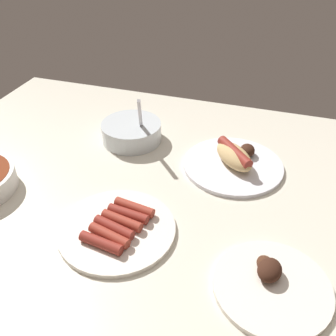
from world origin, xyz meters
The scene contains 5 objects.
ground_plane centered at (0.00, 0.00, -1.50)cm, with size 120.00×90.00×3.00cm, color silver.
plate_grilled_meat centered at (30.16, -20.29, 0.84)cm, with size 19.99×19.99×4.04cm.
bowl_coleslaw centered at (-10.02, 16.14, 2.82)cm, with size 15.85×15.85×15.36cm.
plate_hotdog_assembled centered at (18.17, 12.31, 1.71)cm, with size 24.10×24.10×5.61cm.
plate_sausages centered at (0.48, -16.30, 0.93)cm, with size 23.20×23.20×3.02cm.
Camera 1 is at (25.65, -63.35, 54.10)cm, focal length 40.27 mm.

